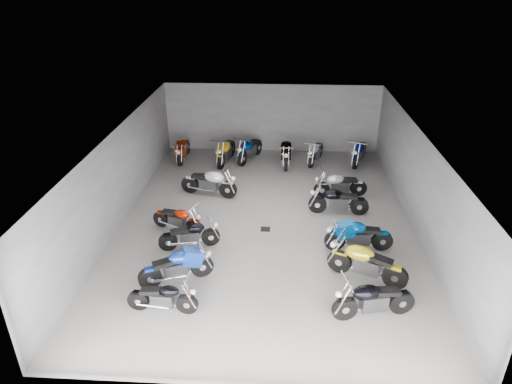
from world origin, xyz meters
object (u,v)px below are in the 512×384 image
Objects in this scene: motorcycle_left_a at (163,297)px; motorcycle_right_c at (358,236)px; drain_grate at (265,229)px; motorcycle_back_d at (286,152)px; motorcycle_back_a at (183,149)px; motorcycle_right_a at (373,300)px; motorcycle_right_e at (338,201)px; motorcycle_left_c at (190,235)px; motorcycle_right_b at (366,263)px; motorcycle_left_b at (177,266)px; motorcycle_back_f at (360,152)px; motorcycle_back_b at (226,151)px; motorcycle_right_f at (340,185)px; motorcycle_left_d at (178,219)px; motorcycle_back_e at (316,152)px; motorcycle_back_c at (250,149)px; motorcycle_left_f at (209,182)px.

motorcycle_left_a is 0.87× the size of motorcycle_right_c.
drain_grate is 0.14× the size of motorcycle_back_d.
motorcycle_right_c is 1.00× the size of motorcycle_back_a.
motorcycle_right_a is 5.39m from motorcycle_right_e.
motorcycle_left_c is 5.23m from motorcycle_right_c.
motorcycle_right_b reaches higher than motorcycle_left_a.
motorcycle_left_b is 0.94× the size of motorcycle_back_f.
motorcycle_back_b is at bearing -179.02° from motorcycle_left_a.
motorcycle_left_b reaches higher than motorcycle_right_f.
motorcycle_right_b is (5.83, -2.33, 0.10)m from motorcycle_left_d.
drain_grate is 0.15× the size of motorcycle_right_a.
motorcycle_right_e is (4.97, 5.51, 0.07)m from motorcycle_left_a.
motorcycle_right_c reaches higher than motorcycle_back_a.
motorcycle_left_a is 0.80× the size of motorcycle_back_b.
motorcycle_back_b reaches higher than drain_grate.
motorcycle_right_f is at bearing 26.54° from motorcycle_right_b.
motorcycle_left_b is 0.93× the size of motorcycle_right_b.
motorcycle_back_a is at bearing 176.95° from motorcycle_left_c.
motorcycle_right_e is at bearing 112.12° from motorcycle_back_d.
motorcycle_back_b is at bearing 153.39° from motorcycle_left_b.
motorcycle_right_f is at bearing 156.00° from motorcycle_back_b.
motorcycle_left_d is 0.85× the size of motorcycle_right_a.
motorcycle_back_e is at bearing 8.30° from motorcycle_right_e.
motorcycle_right_e is at bearing 6.31° from motorcycle_right_c.
motorcycle_right_b is 1.01× the size of motorcycle_right_c.
motorcycle_left_d is 0.83× the size of motorcycle_back_c.
motorcycle_left_f reaches higher than drain_grate.
motorcycle_back_c is (-3.89, 8.72, -0.01)m from motorcycle_right_b.
motorcycle_left_d is 0.85× the size of motorcycle_back_a.
motorcycle_right_e is 1.38m from motorcycle_right_f.
motorcycle_right_a is at bearing 113.53° from motorcycle_back_e.
motorcycle_back_c is (1.34, 7.38, 0.08)m from motorcycle_left_c.
motorcycle_back_d is (1.65, -0.32, 0.02)m from motorcycle_back_c.
motorcycle_back_c is at bearing 37.92° from motorcycle_right_e.
motorcycle_back_b reaches higher than motorcycle_back_e.
motorcycle_left_d reaches higher than drain_grate.
motorcycle_back_b is (-4.93, 6.91, 0.05)m from motorcycle_right_c.
drain_grate is 0.18× the size of motorcycle_left_d.
motorcycle_back_f is (1.07, 8.68, -0.02)m from motorcycle_right_b.
motorcycle_back_a is (-1.56, 10.26, 0.07)m from motorcycle_left_a.
motorcycle_left_a is at bearing 117.73° from motorcycle_right_c.
motorcycle_left_b is 9.24m from motorcycle_back_c.
motorcycle_back_b is at bearing 55.00° from motorcycle_right_b.
motorcycle_left_b is 10.06m from motorcycle_back_e.
motorcycle_right_e is at bearing 147.82° from motorcycle_back_c.
motorcycle_back_d is at bearing 170.42° from motorcycle_left_d.
drain_grate is at bearing 101.97° from motorcycle_left_c.
motorcycle_left_c is at bearing 69.72° from motorcycle_back_f.
motorcycle_left_a is 6.22m from motorcycle_right_c.
motorcycle_right_b is (5.18, -5.03, 0.00)m from motorcycle_left_f.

